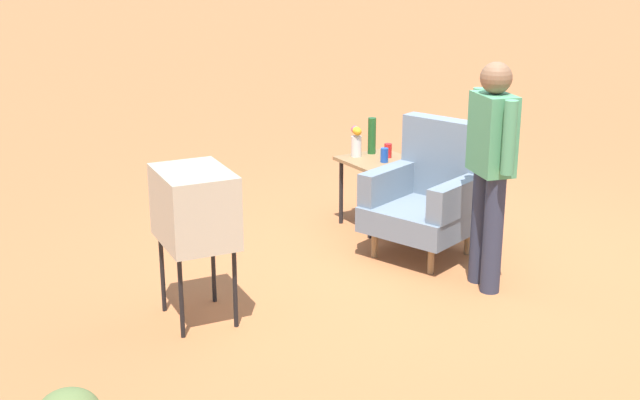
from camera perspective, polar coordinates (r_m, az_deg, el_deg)
ground_plane at (r=6.67m, az=8.15°, el=-4.37°), size 60.00×60.00×0.00m
armchair at (r=6.77m, az=7.41°, el=0.45°), size 0.97×0.98×1.06m
side_table at (r=7.34m, az=3.87°, el=2.10°), size 0.56×0.56×0.61m
tv_on_stand at (r=5.51m, az=-8.40°, el=-0.51°), size 0.64×0.50×1.03m
person_standing at (r=6.05m, az=11.42°, el=2.51°), size 0.55×0.31×1.64m
bottle_short_clear at (r=7.26m, az=5.98°, el=3.42°), size 0.06×0.06×0.20m
soda_can_blue at (r=7.20m, az=4.35°, el=3.02°), size 0.07×0.07×0.12m
soda_can_red at (r=7.36m, az=4.59°, el=3.33°), size 0.07×0.07×0.12m
bottle_wine_green at (r=7.46m, az=3.51°, el=4.34°), size 0.07×0.07×0.32m
flower_vase at (r=7.36m, az=2.47°, el=4.06°), size 0.14×0.10×0.27m
shrub_near at (r=9.70m, az=6.87°, el=3.62°), size 0.40×0.40×0.31m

